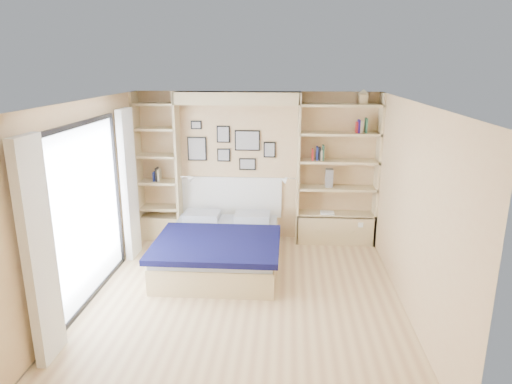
{
  "coord_description": "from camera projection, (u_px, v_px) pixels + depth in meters",
  "views": [
    {
      "loc": [
        0.52,
        -5.25,
        2.92
      ],
      "look_at": [
        0.09,
        0.9,
        1.19
      ],
      "focal_mm": 32.0,
      "sensor_mm": 36.0,
      "label": 1
    }
  ],
  "objects": [
    {
      "name": "shelf_decor",
      "position": [
        319.0,
        145.0,
        7.34
      ],
      "size": [
        3.5,
        0.23,
        2.03
      ],
      "color": "#A51E1E",
      "rests_on": "ground"
    },
    {
      "name": "bed",
      "position": [
        221.0,
        247.0,
        6.82
      ],
      "size": [
        1.76,
        2.3,
        1.07
      ],
      "color": "#D3B982",
      "rests_on": "ground"
    },
    {
      "name": "ground",
      "position": [
        244.0,
        299.0,
        5.87
      ],
      "size": [
        4.5,
        4.5,
        0.0
      ],
      "primitive_type": "plane",
      "color": "#DCBB83",
      "rests_on": "ground"
    },
    {
      "name": "reading_lamps",
      "position": [
        237.0,
        179.0,
        7.51
      ],
      "size": [
        1.92,
        0.12,
        0.15
      ],
      "color": "silver",
      "rests_on": "ground"
    },
    {
      "name": "photo_gallery",
      "position": [
        229.0,
        146.0,
        7.6
      ],
      "size": [
        1.48,
        0.02,
        0.82
      ],
      "color": "black",
      "rests_on": "ground"
    },
    {
      "name": "room_shell",
      "position": [
        228.0,
        187.0,
        7.07
      ],
      "size": [
        4.5,
        4.5,
        4.5
      ],
      "color": "#D6B47D",
      "rests_on": "ground"
    }
  ]
}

